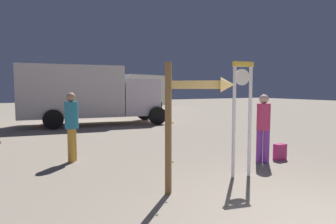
% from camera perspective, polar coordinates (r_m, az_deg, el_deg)
% --- Properties ---
extents(standing_clock, '(0.46, 0.18, 2.40)m').
position_cam_1_polar(standing_clock, '(6.22, 14.30, 0.57)').
color(standing_clock, white).
rests_on(standing_clock, ground_plane).
extents(arrow_sign, '(1.00, 0.87, 2.30)m').
position_cam_1_polar(arrow_sign, '(4.94, 4.49, 0.70)').
color(arrow_sign, olive).
rests_on(arrow_sign, ground_plane).
extents(person_near_clock, '(0.33, 0.33, 1.71)m').
position_cam_1_polar(person_near_clock, '(7.59, 18.17, -2.39)').
color(person_near_clock, purple).
rests_on(person_near_clock, ground_plane).
extents(backpack, '(0.31, 0.23, 0.41)m').
position_cam_1_polar(backpack, '(8.16, 21.03, -7.32)').
color(backpack, '#BB2F69').
rests_on(backpack, ground_plane).
extents(person_distant, '(0.34, 0.34, 1.75)m').
position_cam_1_polar(person_distant, '(7.69, -18.35, -2.11)').
color(person_distant, gold).
rests_on(person_distant, ground_plane).
extents(box_truck_near, '(7.23, 3.51, 2.95)m').
position_cam_1_polar(box_truck_near, '(15.34, -15.48, 3.57)').
color(box_truck_near, silver).
rests_on(box_truck_near, ground_plane).
extents(box_truck_far, '(6.89, 4.50, 2.92)m').
position_cam_1_polar(box_truck_far, '(23.77, -6.48, 3.97)').
color(box_truck_far, white).
rests_on(box_truck_far, ground_plane).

